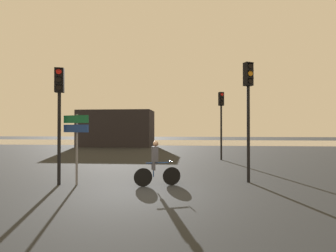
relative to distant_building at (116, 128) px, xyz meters
The scene contains 8 objects.
ground_plane 23.31m from the distant_building, 72.04° to the right, with size 120.00×120.00×0.00m, color black.
water_strip 12.48m from the distant_building, 54.39° to the left, with size 80.00×16.00×0.01m, color gray.
distant_building is the anchor object (origin of this frame).
traffic_light_far_right 16.65m from the distant_building, 49.44° to the right, with size 0.38×0.40×4.50m.
traffic_light_near_left 21.39m from the distant_building, 79.24° to the right, with size 0.38×0.40×4.30m.
traffic_light_near_right 22.78m from the distant_building, 61.02° to the right, with size 0.39×0.41×4.62m.
direction_sign_post 21.50m from the distant_building, 77.52° to the right, with size 1.07×0.33×2.60m.
cyclist 22.22m from the distant_building, 70.08° to the right, with size 1.63×0.67×1.62m.
Camera 1 is at (1.69, -8.13, 2.05)m, focal length 28.00 mm.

